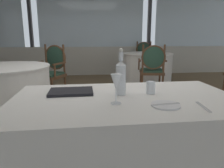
% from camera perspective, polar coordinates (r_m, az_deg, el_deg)
% --- Properties ---
extents(ground_plane, '(14.32, 14.32, 0.00)m').
position_cam_1_polar(ground_plane, '(2.83, -2.42, -11.24)').
color(ground_plane, '#756047').
extents(window_wall_far, '(11.02, 0.14, 2.71)m').
position_cam_1_polar(window_wall_far, '(6.37, -5.45, 12.22)').
color(window_wall_far, beige).
rests_on(window_wall_far, ground_plane).
extents(foreground_table, '(1.53, 0.88, 0.76)m').
position_cam_1_polar(foreground_table, '(1.56, 3.73, -17.09)').
color(foreground_table, white).
rests_on(foreground_table, ground_plane).
extents(side_plate, '(0.17, 0.17, 0.01)m').
position_cam_1_polar(side_plate, '(1.28, 14.49, -5.62)').
color(side_plate, white).
rests_on(side_plate, foreground_table).
extents(butter_knife, '(0.18, 0.04, 0.00)m').
position_cam_1_polar(butter_knife, '(1.27, 14.50, -5.40)').
color(butter_knife, silver).
rests_on(butter_knife, foreground_table).
extents(dinner_fork, '(0.04, 0.19, 0.00)m').
position_cam_1_polar(dinner_fork, '(1.33, 23.73, -5.74)').
color(dinner_fork, silver).
rests_on(dinner_fork, foreground_table).
extents(water_bottle, '(0.07, 0.07, 0.32)m').
position_cam_1_polar(water_bottle, '(1.45, 2.42, 2.07)').
color(water_bottle, white).
rests_on(water_bottle, foreground_table).
extents(wine_glass, '(0.07, 0.07, 0.18)m').
position_cam_1_polar(wine_glass, '(1.24, 1.12, 0.29)').
color(wine_glass, white).
rests_on(wine_glass, foreground_table).
extents(water_tumbler, '(0.07, 0.07, 0.09)m').
position_cam_1_polar(water_tumbler, '(1.52, 10.55, -0.96)').
color(water_tumbler, white).
rests_on(water_tumbler, foreground_table).
extents(menu_book, '(0.31, 0.22, 0.02)m').
position_cam_1_polar(menu_book, '(1.54, -11.13, -2.06)').
color(menu_book, black).
rests_on(menu_book, foreground_table).
extents(background_table_0, '(1.24, 1.24, 0.76)m').
position_cam_1_polar(background_table_0, '(5.26, 9.56, 4.25)').
color(background_table_0, white).
rests_on(background_table_0, ground_plane).
extents(dining_chair_0_0, '(0.60, 0.54, 1.01)m').
position_cam_1_polar(dining_chair_0_0, '(6.27, 8.73, 7.58)').
color(dining_chair_0_0, brown).
rests_on(dining_chair_0_0, ground_plane).
extents(dining_chair_0_1, '(0.60, 0.54, 1.01)m').
position_cam_1_polar(dining_chair_0_1, '(4.19, 11.01, 4.86)').
color(dining_chair_0_1, brown).
rests_on(dining_chair_0_1, ground_plane).
extents(background_table_1, '(1.20, 1.20, 0.76)m').
position_cam_1_polar(background_table_1, '(3.31, -26.64, -2.06)').
color(background_table_1, white).
rests_on(background_table_1, ground_plane).
extents(dining_chair_1_0, '(0.65, 0.62, 1.01)m').
position_cam_1_polar(dining_chair_1_0, '(4.02, -16.15, 4.29)').
color(dining_chair_1_0, brown).
rests_on(dining_chair_1_0, ground_plane).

